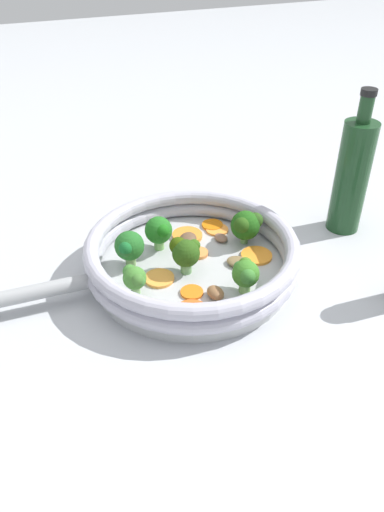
{
  "coord_description": "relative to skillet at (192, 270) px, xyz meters",
  "views": [
    {
      "loc": [
        0.52,
        -0.22,
        0.44
      ],
      "look_at": [
        0.0,
        0.0,
        0.03
      ],
      "focal_mm": 35.0,
      "sensor_mm": 36.0,
      "label": 1
    }
  ],
  "objects": [
    {
      "name": "broccoli_floret_4",
      "position": [
        0.03,
        -0.09,
        0.03
      ],
      "size": [
        0.04,
        0.03,
        0.04
      ],
      "color": "#7EAB68",
      "rests_on": "skillet"
    },
    {
      "name": "carrot_slice_2",
      "position": [
        0.09,
        -0.04,
        0.01
      ],
      "size": [
        0.05,
        0.05,
        0.0
      ],
      "primitive_type": "cylinder",
      "rotation": [
        0.0,
        0.0,
        4.4
      ],
      "color": "orange",
      "rests_on": "skillet"
    },
    {
      "name": "carrot_slice_7",
      "position": [
        -0.02,
        0.02,
        0.01
      ],
      "size": [
        0.03,
        0.03,
        0.0
      ],
      "primitive_type": "cylinder",
      "rotation": [
        0.0,
        0.0,
        3.31
      ],
      "color": "#EB8A41",
      "rests_on": "skillet"
    },
    {
      "name": "broccoli_floret_2",
      "position": [
        0.08,
        0.04,
        0.04
      ],
      "size": [
        0.04,
        0.04,
        0.05
      ],
      "color": "#7FB55F",
      "rests_on": "skillet"
    },
    {
      "name": "carrot_slice_4",
      "position": [
        0.01,
        -0.05,
        0.01
      ],
      "size": [
        0.06,
        0.06,
        0.0
      ],
      "primitive_type": "cylinder",
      "rotation": [
        0.0,
        0.0,
        5.43
      ],
      "color": "#F19B3D",
      "rests_on": "skillet"
    },
    {
      "name": "carrot_slice_0",
      "position": [
        0.02,
        0.09,
        0.01
      ],
      "size": [
        0.06,
        0.06,
        0.0
      ],
      "primitive_type": "cylinder",
      "rotation": [
        0.0,
        0.0,
        5.79
      ],
      "color": "orange",
      "rests_on": "skillet"
    },
    {
      "name": "skillet_rivet_left",
      "position": [
        -0.03,
        -0.13,
        0.01
      ],
      "size": [
        0.01,
        0.01,
        0.01
      ],
      "primitive_type": "sphere",
      "color": "#B6B1B4",
      "rests_on": "skillet"
    },
    {
      "name": "skillet_rim_wall",
      "position": [
        0.0,
        0.0,
        0.03
      ],
      "size": [
        0.3,
        0.3,
        0.04
      ],
      "color": "#B0AEBF",
      "rests_on": "skillet"
    },
    {
      "name": "carrot_slice_3",
      "position": [
        0.06,
        -0.03,
        0.01
      ],
      "size": [
        0.03,
        0.03,
        0.0
      ],
      "primitive_type": "cylinder",
      "rotation": [
        0.0,
        0.0,
        1.56
      ],
      "color": "orange",
      "rests_on": "skillet"
    },
    {
      "name": "skillet_rivet_right",
      "position": [
        0.02,
        -0.13,
        0.01
      ],
      "size": [
        0.01,
        0.01,
        0.01
      ],
      "primitive_type": "sphere",
      "color": "#B4B7B2",
      "rests_on": "skillet"
    },
    {
      "name": "skillet_handle",
      "position": [
        -0.01,
        -0.25,
        0.02
      ],
      "size": [
        0.03,
        0.22,
        0.02
      ],
      "primitive_type": "cylinder",
      "rotation": [
        1.57,
        0.0,
        6.23
      ],
      "color": "#999B9E",
      "rests_on": "skillet"
    },
    {
      "name": "ground_plane",
      "position": [
        0.0,
        0.0,
        -0.01
      ],
      "size": [
        4.0,
        4.0,
        0.0
      ],
      "primitive_type": "plane",
      "color": "#B3B7BC"
    },
    {
      "name": "mushroom_piece_3",
      "position": [
        0.08,
        -0.0,
        0.02
      ],
      "size": [
        0.03,
        0.02,
        0.01
      ],
      "primitive_type": "ellipsoid",
      "rotation": [
        0.0,
        0.0,
        0.13
      ],
      "color": "brown",
      "rests_on": "skillet"
    },
    {
      "name": "carrot_slice_5",
      "position": [
        -0.08,
        0.07,
        0.01
      ],
      "size": [
        0.04,
        0.04,
        0.0
      ],
      "primitive_type": "cylinder",
      "rotation": [
        0.0,
        0.0,
        1.51
      ],
      "color": "orange",
      "rests_on": "skillet"
    },
    {
      "name": "mushroom_piece_2",
      "position": [
        0.03,
        0.06,
        0.01
      ],
      "size": [
        0.04,
        0.04,
        0.01
      ],
      "primitive_type": "ellipsoid",
      "rotation": [
        0.0,
        0.0,
        3.85
      ],
      "color": "olive",
      "rests_on": "skillet"
    },
    {
      "name": "broccoli_floret_3",
      "position": [
        0.01,
        -0.01,
        0.04
      ],
      "size": [
        0.04,
        0.04,
        0.05
      ],
      "color": "#6B9D60",
      "rests_on": "skillet"
    },
    {
      "name": "oil_bottle",
      "position": [
        -0.02,
        0.28,
        0.09
      ],
      "size": [
        0.05,
        0.05,
        0.23
      ],
      "color": "#193D1E",
      "rests_on": "ground_plane"
    },
    {
      "name": "broccoli_floret_0",
      "position": [
        -0.03,
        -0.08,
        0.04
      ],
      "size": [
        0.04,
        0.04,
        0.05
      ],
      "color": "#6F9855",
      "rests_on": "skillet"
    },
    {
      "name": "carrot_slice_1",
      "position": [
        -0.07,
        0.02,
        0.01
      ],
      "size": [
        0.06,
        0.06,
        0.01
      ],
      "primitive_type": "cylinder",
      "rotation": [
        0.0,
        0.0,
        2.71
      ],
      "color": "orange",
      "rests_on": "skillet"
    },
    {
      "name": "broccoli_floret_1",
      "position": [
        -0.06,
        -0.03,
        0.04
      ],
      "size": [
        0.05,
        0.04,
        0.05
      ],
      "color": "#7AB560",
      "rests_on": "skillet"
    },
    {
      "name": "broccoli_floret_5",
      "position": [
        -0.02,
        0.1,
        0.04
      ],
      "size": [
        0.04,
        0.05,
        0.05
      ],
      "color": "#73A45F",
      "rests_on": "skillet"
    },
    {
      "name": "carrot_slice_6",
      "position": [
        -0.04,
        0.01,
        0.01
      ],
      "size": [
        0.04,
        0.04,
        0.0
      ],
      "primitive_type": "cylinder",
      "rotation": [
        0.0,
        0.0,
        5.46
      ],
      "color": "#F39C37",
      "rests_on": "skillet"
    },
    {
      "name": "carrot_slice_8",
      "position": [
        -0.07,
        0.07,
        0.01
      ],
      "size": [
        0.04,
        0.04,
        0.0
      ],
      "primitive_type": "cylinder",
      "rotation": [
        0.0,
        0.0,
        4.78
      ],
      "color": "#F9963A",
      "rests_on": "skillet"
    },
    {
      "name": "mushroom_piece_1",
      "position": [
        -0.04,
        0.06,
        0.01
      ],
      "size": [
        0.03,
        0.02,
        0.01
      ],
      "primitive_type": "ellipsoid",
      "rotation": [
        0.0,
        0.0,
        0.2
      ],
      "color": "#845E4B",
      "rests_on": "skillet"
    },
    {
      "name": "skillet",
      "position": [
        0.0,
        0.0,
        0.0
      ],
      "size": [
        0.28,
        0.28,
        0.02
      ],
      "primitive_type": "cylinder",
      "color": "#B2B5B7",
      "rests_on": "ground_plane"
    },
    {
      "name": "mushroom_piece_0",
      "position": [
        -0.05,
        0.02,
        0.02
      ],
      "size": [
        0.04,
        0.04,
        0.01
      ],
      "primitive_type": "ellipsoid",
      "rotation": [
        0.0,
        0.0,
        5.71
      ],
      "color": "brown",
      "rests_on": "skillet"
    }
  ]
}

